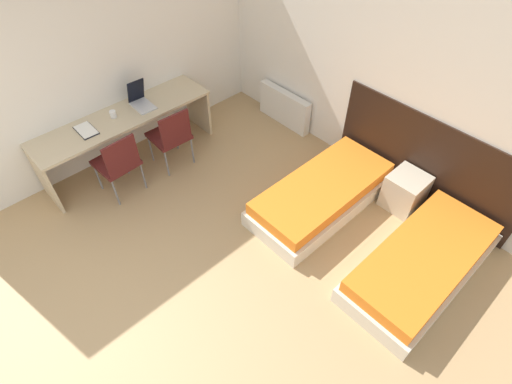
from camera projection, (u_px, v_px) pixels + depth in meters
The scene contains 14 objects.
ground_plane at pixel (85, 347), 3.76m from camera, with size 20.00×20.00×0.00m, color tan.
wall_back at pixel (370, 69), 4.70m from camera, with size 5.63×0.05×2.70m.
wall_left at pixel (115, 55), 4.93m from camera, with size 0.05×5.02×2.70m.
headboard_panel at pixel (424, 161), 4.73m from camera, with size 2.33×0.03×1.14m.
bed_near_window at pixel (322, 194), 4.90m from camera, with size 0.86×1.90×0.37m.
bed_near_door at pixel (422, 263), 4.20m from camera, with size 0.86×1.90×0.37m.
nightstand at pixel (405, 191), 4.85m from camera, with size 0.42×0.44×0.47m.
radiator at pixel (284, 107), 6.04m from camera, with size 0.94×0.12×0.53m.
desk at pixel (125, 125), 5.17m from camera, with size 0.62×2.34×0.75m.
chair_near_laptop at pixel (171, 135), 5.19m from camera, with size 0.48×0.48×0.89m.
chair_near_notebook at pixel (118, 161), 4.82m from camera, with size 0.49×0.49×0.89m.
laptop at pixel (141, 100), 5.18m from camera, with size 0.35×0.24×0.34m.
open_notebook at pixel (86, 130), 4.84m from camera, with size 0.34×0.20×0.02m.
mug at pixel (113, 114), 5.01m from camera, with size 0.08×0.08×0.09m.
Camera 1 is at (2.24, 0.13, 3.72)m, focal length 28.00 mm.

